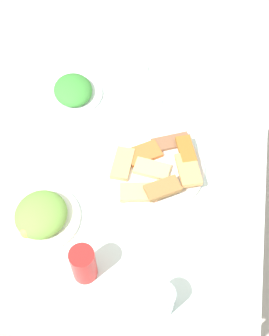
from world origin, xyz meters
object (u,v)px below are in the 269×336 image
(dining_table, at_px, (121,191))
(fork, at_px, (158,86))
(salad_plate_greens, at_px, (41,216))
(spoon, at_px, (148,84))
(salad_plate_rice, at_px, (73,91))
(paper_napkin, at_px, (153,86))
(drinking_glass, at_px, (161,300))
(soda_can, at_px, (84,264))
(pide_platter, at_px, (156,168))

(dining_table, height_order, fork, fork)
(salad_plate_greens, distance_m, spoon, 0.62)
(salad_plate_rice, height_order, spoon, salad_plate_rice)
(dining_table, distance_m, paper_napkin, 0.40)
(salad_plate_rice, bearing_deg, drinking_glass, -148.43)
(dining_table, xyz_separation_m, soda_can, (-0.32, 0.03, 0.15))
(salad_plate_rice, bearing_deg, dining_table, -142.55)
(pide_platter, xyz_separation_m, salad_plate_greens, (-0.23, 0.29, 0.01))
(drinking_glass, bearing_deg, pide_platter, 10.90)
(dining_table, bearing_deg, spoon, -2.48)
(dining_table, relative_size, salad_plate_rice, 5.11)
(spoon, bearing_deg, drinking_glass, 176.98)
(salad_plate_rice, bearing_deg, salad_plate_greens, -175.55)
(soda_can, bearing_deg, paper_napkin, -5.08)
(salad_plate_greens, bearing_deg, salad_plate_rice, 4.45)
(drinking_glass, distance_m, paper_napkin, 0.78)
(pide_platter, distance_m, paper_napkin, 0.36)
(soda_can, distance_m, spoon, 0.72)
(pide_platter, relative_size, soda_can, 2.48)
(soda_can, relative_size, fork, 0.75)
(salad_plate_rice, xyz_separation_m, soda_can, (-0.62, -0.20, 0.04))
(paper_napkin, xyz_separation_m, fork, (0.00, -0.02, 0.00))
(salad_plate_greens, height_order, soda_can, soda_can)
(dining_table, height_order, soda_can, soda_can)
(salad_plate_rice, distance_m, spoon, 0.26)
(drinking_glass, relative_size, paper_napkin, 0.68)
(fork, bearing_deg, salad_plate_rice, 93.34)
(pide_platter, distance_m, salad_plate_greens, 0.37)
(pide_platter, bearing_deg, spoon, 13.84)
(pide_platter, distance_m, fork, 0.36)
(salad_plate_rice, relative_size, spoon, 1.00)
(salad_plate_greens, xyz_separation_m, salad_plate_rice, (0.49, 0.04, -0.00))
(soda_can, relative_size, spoon, 0.61)
(dining_table, distance_m, fork, 0.41)
(soda_can, distance_m, drinking_glass, 0.22)
(dining_table, bearing_deg, pide_platter, -68.49)
(dining_table, bearing_deg, drinking_glass, -153.76)
(salad_plate_rice, xyz_separation_m, drinking_glass, (-0.67, -0.41, 0.03))
(paper_napkin, bearing_deg, salad_plate_rice, 109.63)
(drinking_glass, relative_size, spoon, 0.48)
(salad_plate_greens, xyz_separation_m, paper_napkin, (0.58, -0.23, -0.02))
(salad_plate_greens, bearing_deg, spoon, -19.67)
(fork, bearing_deg, dining_table, 157.18)
(salad_plate_greens, xyz_separation_m, spoon, (0.58, -0.21, -0.02))
(salad_plate_rice, height_order, fork, salad_plate_rice)
(dining_table, height_order, salad_plate_rice, salad_plate_rice)
(paper_napkin, bearing_deg, drinking_glass, -169.03)
(drinking_glass, distance_m, spoon, 0.78)
(drinking_glass, distance_m, fork, 0.78)
(salad_plate_rice, bearing_deg, fork, -71.53)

